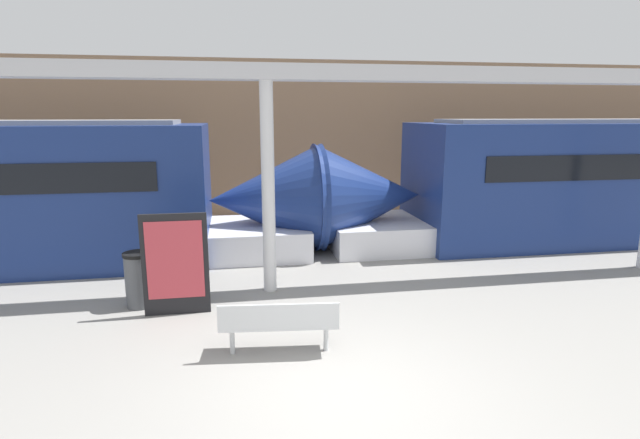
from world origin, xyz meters
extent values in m
plane|color=gray|center=(0.00, 0.00, 0.00)|extent=(60.00, 60.00, 0.00)
cube|color=#937051|center=(0.00, 10.75, 2.50)|extent=(56.00, 0.20, 5.00)
cone|color=navy|center=(2.02, 6.55, 1.32)|extent=(2.71, 2.63, 2.63)
cube|color=silver|center=(2.28, 6.55, 0.35)|extent=(2.44, 2.46, 0.70)
cone|color=navy|center=(-0.50, 6.55, 1.32)|extent=(2.71, 2.63, 2.63)
cube|color=silver|center=(-0.76, 6.55, 0.35)|extent=(2.44, 2.46, 0.70)
cube|color=silver|center=(-0.70, 1.22, 0.43)|extent=(1.70, 0.61, 0.04)
cube|color=silver|center=(-0.72, 1.02, 0.63)|extent=(1.66, 0.20, 0.35)
cylinder|color=silver|center=(-1.36, 1.29, 0.21)|extent=(0.07, 0.07, 0.41)
cylinder|color=silver|center=(-0.04, 1.15, 0.21)|extent=(0.07, 0.07, 0.41)
cylinder|color=#4C4F54|center=(-2.96, 3.38, 0.46)|extent=(0.48, 0.48, 0.92)
cylinder|color=black|center=(-2.96, 3.38, 0.95)|extent=(0.50, 0.50, 0.06)
cube|color=black|center=(-2.27, 2.90, 0.87)|extent=(1.09, 0.06, 1.74)
cube|color=#B73842|center=(-2.27, 2.87, 0.96)|extent=(0.92, 0.01, 1.32)
cylinder|color=silver|center=(-0.64, 3.81, 1.96)|extent=(0.25, 0.25, 3.92)
cube|color=#B7B7BC|center=(-0.64, 3.81, 4.06)|extent=(28.00, 0.60, 0.28)
camera|label=1|loc=(-1.26, -5.37, 3.34)|focal=28.00mm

